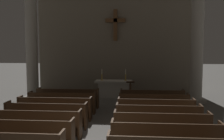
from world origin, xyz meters
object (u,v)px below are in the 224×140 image
Objects in this scene: column_right_second at (197,40)px; altar at (114,88)px; pew_left_row_7 at (68,98)px; candlestick_left at (102,77)px; candlestick_right at (126,77)px; pew_right_row_3 at (162,126)px; pew_left_row_2 at (22,134)px; pew_left_row_3 at (35,123)px; pew_right_row_6 at (154,104)px; pew_left_row_5 at (55,108)px; pew_right_row_4 at (158,117)px; pew_left_row_4 at (46,115)px; pew_right_row_5 at (156,110)px; column_left_second at (32,40)px; lectern at (130,92)px; pew_left_row_6 at (62,102)px; pew_right_row_7 at (152,99)px; pew_right_row_2 at (166,138)px.

altar is (-4.51, 1.03, -2.81)m from column_right_second.
pew_left_row_7 is 3.16m from candlestick_left.
pew_right_row_3 is at bearing -79.17° from candlestick_right.
pew_left_row_2 is 1.08m from pew_left_row_3.
pew_right_row_6 is (4.11, -1.08, 0.00)m from pew_left_row_7.
pew_left_row_5 and pew_right_row_6 have the same top height.
pew_right_row_4 is 6.34m from altar.
candlestick_right reaches higher than pew_right_row_4.
candlestick_left reaches higher than pew_right_row_4.
pew_left_row_2 is 1.00× the size of pew_left_row_4.
pew_right_row_5 is at bearing 90.00° from pew_right_row_4.
pew_left_row_2 is 1.00× the size of pew_right_row_5.
altar is at bearing 12.91° from column_left_second.
pew_right_row_5 is at bearing 38.24° from pew_left_row_2.
lectern reaches higher than pew_right_row_6.
column_right_second is 10.25× the size of candlestick_left.
altar is at bearing 129.81° from lectern.
altar reaches higher than pew_left_row_6.
pew_right_row_7 is 0.44× the size of column_left_second.
pew_left_row_6 and pew_left_row_7 have the same top height.
pew_right_row_5 is at bearing -74.17° from lectern.
candlestick_left reaches higher than pew_right_row_6.
pew_left_row_4 and pew_right_row_6 have the same top height.
pew_right_row_2 is 10.10m from column_left_second.
column_right_second reaches higher than pew_right_row_3.
candlestick_left reaches higher than pew_right_row_3.
pew_right_row_3 is 1.00× the size of pew_right_row_5.
pew_left_row_4 and pew_right_row_4 have the same top height.
pew_left_row_3 is 0.44× the size of column_left_second.
pew_left_row_5 is 1.00× the size of pew_left_row_6.
pew_right_row_6 is 7.69m from column_left_second.
pew_right_row_3 is at bearing -90.00° from pew_right_row_5.
pew_left_row_7 is at bearing 127.28° from pew_right_row_2.
candlestick_right is (0.70, -0.00, 0.69)m from altar.
pew_left_row_7 is at bearing 90.00° from pew_left_row_2.
pew_right_row_4 is 1.00× the size of pew_right_row_6.
pew_left_row_2 is 1.38× the size of altar.
pew_left_row_2 is at bearing 180.00° from pew_right_row_2.
pew_right_row_3 is 7.63m from candlestick_left.
pew_right_row_6 is 1.00× the size of pew_right_row_7.
column_right_second is at bearing 14.75° from pew_left_row_7.
pew_right_row_7 is at bearing 52.72° from pew_left_row_2.
lectern is (-3.50, -0.17, -2.80)m from column_right_second.
pew_left_row_4 is 6.24m from column_left_second.
altar is at bearing 180.00° from candlestick_right.
candlestick_right reaches higher than pew_left_row_3.
lectern reaches higher than pew_left_row_3.
pew_right_row_3 and pew_right_row_7 have the same top height.
pew_left_row_5 is 1.00× the size of pew_right_row_4.
candlestick_right is (-1.35, 2.76, 0.75)m from pew_right_row_7.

